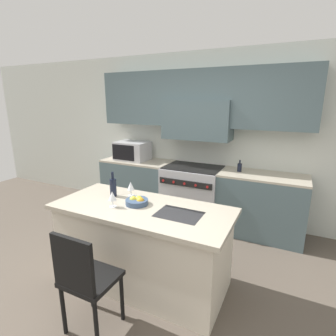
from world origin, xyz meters
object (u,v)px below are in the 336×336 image
(wine_bottle, at_px, (113,187))
(oil_bottle_on_counter, at_px, (240,167))
(range_stove, at_px, (193,194))
(wine_glass_far, at_px, (131,186))
(fruit_bowl, at_px, (137,201))
(island_chair, at_px, (84,277))
(wine_glass_near, at_px, (112,196))
(microwave, at_px, (132,151))

(wine_bottle, distance_m, oil_bottle_on_counter, 1.93)
(range_stove, bearing_deg, oil_bottle_on_counter, 4.71)
(range_stove, distance_m, wine_bottle, 1.66)
(wine_glass_far, xyz_separation_m, fruit_bowl, (0.20, -0.18, -0.08))
(wine_glass_far, bearing_deg, island_chair, -78.45)
(island_chair, bearing_deg, fruit_bowl, 90.33)
(range_stove, distance_m, wine_glass_near, 1.87)
(island_chair, distance_m, wine_glass_far, 1.12)
(wine_bottle, relative_size, wine_glass_near, 1.71)
(wine_bottle, bearing_deg, microwave, 116.38)
(wine_bottle, relative_size, oil_bottle_on_counter, 1.67)
(fruit_bowl, bearing_deg, range_stove, 89.43)
(microwave, bearing_deg, range_stove, -0.92)
(wine_bottle, distance_m, fruit_bowl, 0.39)
(island_chair, relative_size, fruit_bowl, 4.04)
(fruit_bowl, bearing_deg, island_chair, -89.67)
(wine_glass_near, relative_size, wine_glass_far, 1.00)
(island_chair, height_order, fruit_bowl, fruit_bowl)
(wine_glass_near, distance_m, oil_bottle_on_counter, 2.05)
(wine_bottle, bearing_deg, island_chair, -67.17)
(microwave, height_order, island_chair, microwave)
(wine_glass_far, distance_m, fruit_bowl, 0.28)
(wine_bottle, distance_m, wine_glass_far, 0.20)
(microwave, distance_m, fruit_bowl, 2.00)
(island_chair, height_order, wine_glass_far, wine_glass_far)
(oil_bottle_on_counter, bearing_deg, island_chair, -106.13)
(range_stove, xyz_separation_m, wine_glass_near, (-0.20, -1.78, 0.54))
(island_chair, bearing_deg, wine_glass_far, 101.55)
(microwave, distance_m, wine_glass_near, 2.04)
(microwave, height_order, fruit_bowl, microwave)
(island_chair, bearing_deg, range_stove, 89.74)
(microwave, height_order, wine_bottle, microwave)
(fruit_bowl, distance_m, oil_bottle_on_counter, 1.82)
(range_stove, xyz_separation_m, wine_bottle, (-0.39, -1.52, 0.53))
(range_stove, bearing_deg, wine_bottle, -104.46)
(wine_bottle, relative_size, fruit_bowl, 1.20)
(island_chair, distance_m, oil_bottle_on_counter, 2.63)
(wine_glass_near, distance_m, wine_glass_far, 0.35)
(microwave, relative_size, wine_glass_far, 3.36)
(wine_glass_near, xyz_separation_m, oil_bottle_on_counter, (0.91, 1.84, -0.01))
(range_stove, bearing_deg, microwave, 179.08)
(range_stove, height_order, wine_bottle, wine_bottle)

